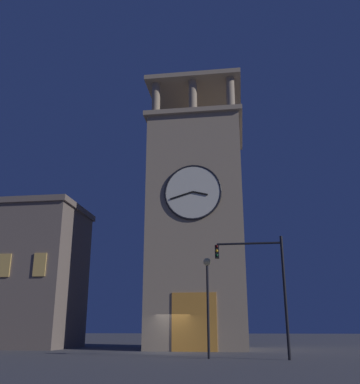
# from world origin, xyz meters

# --- Properties ---
(ground_plane) EXTENTS (200.00, 200.00, 0.00)m
(ground_plane) POSITION_xyz_m (0.00, 0.00, 0.00)
(ground_plane) COLOR #4C4C51
(clocktower) EXTENTS (8.12, 8.48, 24.83)m
(clocktower) POSITION_xyz_m (-1.53, -4.91, 9.76)
(clocktower) COLOR gray
(clocktower) RESTS_ON ground_plane
(traffic_signal_near) EXTENTS (3.78, 0.41, 6.47)m
(traffic_signal_near) POSITION_xyz_m (-6.09, 6.23, 4.31)
(traffic_signal_near) COLOR black
(traffic_signal_near) RESTS_ON ground_plane
(street_lamp) EXTENTS (0.44, 0.44, 5.39)m
(street_lamp) POSITION_xyz_m (-3.03, 5.83, 3.74)
(street_lamp) COLOR black
(street_lamp) RESTS_ON ground_plane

